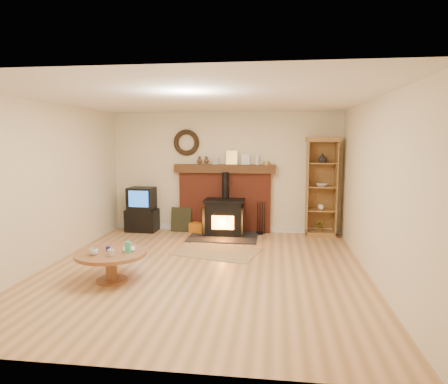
# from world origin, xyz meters

# --- Properties ---
(ground) EXTENTS (5.50, 5.50, 0.00)m
(ground) POSITION_xyz_m (0.00, 0.00, 0.00)
(ground) COLOR #A97946
(ground) RESTS_ON ground
(room_shell) EXTENTS (5.02, 5.52, 2.61)m
(room_shell) POSITION_xyz_m (-0.02, 0.09, 1.72)
(room_shell) COLOR beige
(room_shell) RESTS_ON ground
(chimney_breast) EXTENTS (2.20, 0.22, 1.78)m
(chimney_breast) POSITION_xyz_m (0.00, 2.67, 0.80)
(chimney_breast) COLOR maroon
(chimney_breast) RESTS_ON ground
(wood_stove) EXTENTS (1.40, 1.00, 1.33)m
(wood_stove) POSITION_xyz_m (0.04, 2.28, 0.38)
(wood_stove) COLOR black
(wood_stove) RESTS_ON ground
(area_rug) EXTENTS (1.66, 1.34, 0.01)m
(area_rug) POSITION_xyz_m (0.07, 1.02, 0.01)
(area_rug) COLOR brown
(area_rug) RESTS_ON ground
(tv_unit) EXTENTS (0.68, 0.50, 0.97)m
(tv_unit) POSITION_xyz_m (-1.82, 2.47, 0.47)
(tv_unit) COLOR black
(tv_unit) RESTS_ON ground
(curio_cabinet) EXTENTS (0.66, 0.48, 2.07)m
(curio_cabinet) POSITION_xyz_m (2.05, 2.56, 1.03)
(curio_cabinet) COLOR olive
(curio_cabinet) RESTS_ON ground
(firelog_box) EXTENTS (0.42, 0.33, 0.23)m
(firelog_box) POSITION_xyz_m (-0.54, 2.40, 0.11)
(firelog_box) COLOR #EDA30D
(firelog_box) RESTS_ON ground
(leaning_painting) EXTENTS (0.44, 0.12, 0.53)m
(leaning_painting) POSITION_xyz_m (-0.96, 2.55, 0.27)
(leaning_painting) COLOR black
(leaning_painting) RESTS_ON ground
(fire_tools) EXTENTS (0.19, 0.16, 0.70)m
(fire_tools) POSITION_xyz_m (0.79, 2.50, 0.16)
(fire_tools) COLOR black
(fire_tools) RESTS_ON ground
(coffee_table) EXTENTS (1.01, 1.01, 0.59)m
(coffee_table) POSITION_xyz_m (-1.21, -0.66, 0.35)
(coffee_table) COLOR brown
(coffee_table) RESTS_ON ground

